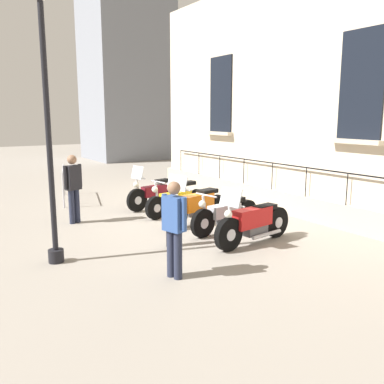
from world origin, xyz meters
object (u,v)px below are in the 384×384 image
(crowd_barrier, at_px, (64,183))
(pedestrian_walking, at_px, (174,224))
(bollard, at_px, (171,224))
(lamppost, at_px, (47,105))
(motorcycle_silver, at_px, (226,214))
(pedestrian_standing, at_px, (73,185))
(motorcycle_yellow, at_px, (177,200))
(motorcycle_red, at_px, (253,223))
(motorcycle_maroon, at_px, (155,194))
(motorcycle_orange, at_px, (198,206))

(crowd_barrier, distance_m, pedestrian_walking, 7.34)
(crowd_barrier, relative_size, pedestrian_walking, 1.32)
(bollard, bearing_deg, lamppost, -8.50)
(motorcycle_silver, relative_size, pedestrian_standing, 1.23)
(motorcycle_yellow, height_order, pedestrian_standing, pedestrian_standing)
(motorcycle_yellow, relative_size, lamppost, 0.43)
(motorcycle_red, distance_m, pedestrian_standing, 4.58)
(bollard, bearing_deg, motorcycle_silver, -169.99)
(motorcycle_maroon, height_order, pedestrian_walking, pedestrian_walking)
(motorcycle_silver, bearing_deg, motorcycle_red, 85.30)
(lamppost, relative_size, bollard, 5.23)
(motorcycle_yellow, height_order, motorcycle_orange, motorcycle_orange)
(motorcycle_silver, bearing_deg, motorcycle_yellow, -86.90)
(motorcycle_orange, relative_size, lamppost, 0.44)
(motorcycle_red, bearing_deg, motorcycle_yellow, -89.59)
(motorcycle_yellow, relative_size, pedestrian_walking, 1.29)
(crowd_barrier, bearing_deg, pedestrian_walking, 87.91)
(motorcycle_orange, distance_m, bollard, 1.95)
(motorcycle_orange, bearing_deg, motorcycle_silver, 98.24)
(pedestrian_standing, distance_m, pedestrian_walking, 4.43)
(motorcycle_red, bearing_deg, crowd_barrier, -72.76)
(motorcycle_orange, relative_size, pedestrian_standing, 1.23)
(motorcycle_maroon, bearing_deg, motorcycle_orange, 92.48)
(motorcycle_red, relative_size, pedestrian_walking, 1.34)
(motorcycle_maroon, relative_size, bollard, 2.13)
(motorcycle_yellow, bearing_deg, pedestrian_standing, -13.70)
(motorcycle_silver, distance_m, pedestrian_standing, 3.83)
(motorcycle_yellow, relative_size, pedestrian_standing, 1.22)
(lamppost, bearing_deg, pedestrian_standing, -113.97)
(pedestrian_standing, bearing_deg, motorcycle_silver, 135.62)
(bollard, bearing_deg, pedestrian_standing, -69.84)
(motorcycle_orange, bearing_deg, crowd_barrier, -66.46)
(motorcycle_red, bearing_deg, motorcycle_maroon, -88.01)
(lamppost, distance_m, pedestrian_walking, 3.02)
(motorcycle_red, xyz_separation_m, crowd_barrier, (2.06, -6.62, 0.11))
(crowd_barrier, bearing_deg, pedestrian_standing, 78.97)
(motorcycle_orange, distance_m, pedestrian_walking, 3.58)
(motorcycle_yellow, relative_size, motorcycle_red, 0.96)
(motorcycle_maroon, xyz_separation_m, bollard, (1.40, 3.36, 0.04))
(pedestrian_walking, bearing_deg, motorcycle_orange, -129.75)
(lamppost, height_order, pedestrian_standing, lamppost)
(bollard, bearing_deg, motorcycle_maroon, -112.65)
(bollard, relative_size, pedestrian_standing, 0.54)
(motorcycle_yellow, distance_m, pedestrian_walking, 4.46)
(pedestrian_standing, bearing_deg, motorcycle_maroon, -170.47)
(motorcycle_silver, bearing_deg, lamppost, -0.69)
(motorcycle_silver, xyz_separation_m, lamppost, (3.87, -0.05, 2.43))
(motorcycle_silver, xyz_separation_m, pedestrian_standing, (2.71, -2.65, 0.57))
(motorcycle_silver, height_order, motorcycle_red, motorcycle_red)
(motorcycle_orange, height_order, motorcycle_red, motorcycle_orange)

